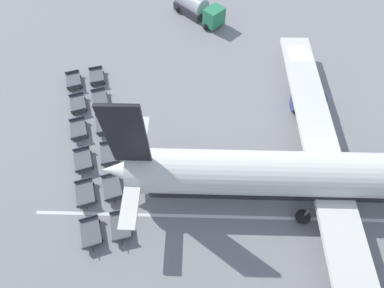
# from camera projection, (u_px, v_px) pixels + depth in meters

# --- Properties ---
(ground_plane) EXTENTS (500.00, 500.00, 0.00)m
(ground_plane) POSITION_uv_depth(u_px,v_px,m) (293.00, 69.00, 37.12)
(ground_plane) COLOR gray
(airplane) EXTENTS (38.37, 42.32, 11.82)m
(airplane) POSITION_uv_depth(u_px,v_px,m) (343.00, 176.00, 25.70)
(airplane) COLOR white
(airplane) RESTS_ON ground_plane
(fuel_tanker_primary) EXTENTS (7.66, 6.95, 3.11)m
(fuel_tanker_primary) POSITION_uv_depth(u_px,v_px,m) (196.00, 7.00, 41.99)
(fuel_tanker_primary) COLOR #2D8C5B
(fuel_tanker_primary) RESTS_ON ground_plane
(baggage_dolly_row_near_col_a) EXTENTS (3.40, 2.16, 0.92)m
(baggage_dolly_row_near_col_a) POSITION_uv_depth(u_px,v_px,m) (74.00, 81.00, 35.35)
(baggage_dolly_row_near_col_a) COLOR #515459
(baggage_dolly_row_near_col_a) RESTS_ON ground_plane
(baggage_dolly_row_near_col_b) EXTENTS (3.40, 2.19, 0.92)m
(baggage_dolly_row_near_col_b) POSITION_uv_depth(u_px,v_px,m) (78.00, 104.00, 33.41)
(baggage_dolly_row_near_col_b) COLOR #515459
(baggage_dolly_row_near_col_b) RESTS_ON ground_plane
(baggage_dolly_row_near_col_c) EXTENTS (3.40, 2.15, 0.92)m
(baggage_dolly_row_near_col_c) POSITION_uv_depth(u_px,v_px,m) (78.00, 129.00, 31.50)
(baggage_dolly_row_near_col_c) COLOR #515459
(baggage_dolly_row_near_col_c) RESTS_ON ground_plane
(baggage_dolly_row_near_col_d) EXTENTS (3.40, 2.17, 0.92)m
(baggage_dolly_row_near_col_d) POSITION_uv_depth(u_px,v_px,m) (83.00, 160.00, 29.46)
(baggage_dolly_row_near_col_d) COLOR #515459
(baggage_dolly_row_near_col_d) RESTS_ON ground_plane
(baggage_dolly_row_near_col_e) EXTENTS (3.40, 2.15, 0.92)m
(baggage_dolly_row_near_col_e) POSITION_uv_depth(u_px,v_px,m) (85.00, 193.00, 27.53)
(baggage_dolly_row_near_col_e) COLOR #515459
(baggage_dolly_row_near_col_e) RESTS_ON ground_plane
(baggage_dolly_row_near_col_f) EXTENTS (3.40, 2.18, 0.92)m
(baggage_dolly_row_near_col_f) POSITION_uv_depth(u_px,v_px,m) (91.00, 233.00, 25.56)
(baggage_dolly_row_near_col_f) COLOR #515459
(baggage_dolly_row_near_col_f) RESTS_ON ground_plane
(baggage_dolly_row_mid_a_col_a) EXTENTS (3.39, 2.06, 0.92)m
(baggage_dolly_row_mid_a_col_a) POSITION_uv_depth(u_px,v_px,m) (97.00, 77.00, 35.74)
(baggage_dolly_row_mid_a_col_a) COLOR #515459
(baggage_dolly_row_mid_a_col_a) RESTS_ON ground_plane
(baggage_dolly_row_mid_a_col_b) EXTENTS (3.40, 2.20, 0.92)m
(baggage_dolly_row_mid_a_col_b) POSITION_uv_depth(u_px,v_px,m) (100.00, 99.00, 33.82)
(baggage_dolly_row_mid_a_col_b) COLOR #515459
(baggage_dolly_row_mid_a_col_b) RESTS_ON ground_plane
(baggage_dolly_row_mid_a_col_c) EXTENTS (3.39, 2.00, 0.92)m
(baggage_dolly_row_mid_a_col_c) POSITION_uv_depth(u_px,v_px,m) (104.00, 124.00, 31.86)
(baggage_dolly_row_mid_a_col_c) COLOR #515459
(baggage_dolly_row_mid_a_col_c) RESTS_ON ground_plane
(baggage_dolly_row_mid_a_col_d) EXTENTS (3.39, 1.99, 0.92)m
(baggage_dolly_row_mid_a_col_d) POSITION_uv_depth(u_px,v_px,m) (109.00, 154.00, 29.86)
(baggage_dolly_row_mid_a_col_d) COLOR #515459
(baggage_dolly_row_mid_a_col_d) RESTS_ON ground_plane
(baggage_dolly_row_mid_a_col_e) EXTENTS (3.40, 2.16, 0.92)m
(baggage_dolly_row_mid_a_col_e) POSITION_uv_depth(u_px,v_px,m) (112.00, 187.00, 27.86)
(baggage_dolly_row_mid_a_col_e) COLOR #515459
(baggage_dolly_row_mid_a_col_e) RESTS_ON ground_plane
(baggage_dolly_row_mid_a_col_f) EXTENTS (3.39, 2.02, 0.92)m
(baggage_dolly_row_mid_a_col_f) POSITION_uv_depth(u_px,v_px,m) (121.00, 226.00, 25.87)
(baggage_dolly_row_mid_a_col_f) COLOR #515459
(baggage_dolly_row_mid_a_col_f) RESTS_ON ground_plane
(stand_guidance_stripe) EXTENTS (4.01, 36.49, 0.01)m
(stand_guidance_stripe) POSITION_uv_depth(u_px,v_px,m) (239.00, 217.00, 26.78)
(stand_guidance_stripe) COLOR white
(stand_guidance_stripe) RESTS_ON ground_plane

